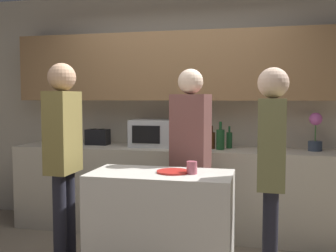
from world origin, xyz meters
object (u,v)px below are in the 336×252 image
bottle_2 (229,140)px  microwave (155,133)px  person_center (63,148)px  person_right (272,162)px  cup_0 (192,168)px  toaster (98,137)px  potted_plant (315,132)px  plate_on_island (173,172)px  bottle_0 (212,140)px  person_left (190,146)px  bottle_1 (220,139)px

bottle_2 → microwave: bearing=-178.2°
person_center → person_right: person_center is taller
cup_0 → person_right: 0.60m
toaster → microwave: bearing=-0.1°
potted_plant → cup_0: bearing=-129.6°
plate_on_island → cup_0: (0.15, -0.02, 0.04)m
bottle_0 → person_center: size_ratio=0.14×
microwave → bottle_2: (0.83, 0.03, -0.06)m
toaster → bottle_2: size_ratio=1.08×
microwave → person_left: size_ratio=0.30×
bottle_2 → cup_0: bottle_2 is taller
toaster → person_center: bearing=-79.5°
person_right → plate_on_island: bearing=88.2°
potted_plant → person_left: size_ratio=0.23×
bottle_1 → person_left: bearing=-108.8°
bottle_2 → plate_on_island: (-0.35, -1.30, -0.13)m
toaster → potted_plant: 2.40m
toaster → plate_on_island: size_ratio=1.00×
bottle_0 → bottle_1: 0.12m
bottle_2 → plate_on_island: size_ratio=0.92×
bottle_1 → potted_plant: bearing=7.5°
bottle_0 → bottle_2: bottle_0 is taller
bottle_2 → person_center: person_center is taller
microwave → cup_0: (0.64, -1.29, -0.14)m
microwave → bottle_0: bearing=-5.5°
microwave → bottle_2: microwave is taller
microwave → potted_plant: (1.71, 0.00, 0.05)m
toaster → bottle_2: (1.52, 0.02, 0.00)m
potted_plant → bottle_0: (-1.06, -0.06, -0.10)m
microwave → bottle_0: microwave is taller
toaster → person_left: size_ratio=0.15×
potted_plant → bottle_2: 0.89m
toaster → cup_0: (1.33, -1.29, -0.08)m
person_left → person_right: 0.91m
cup_0 → plate_on_island: bearing=173.0°
bottle_2 → person_right: person_right is taller
toaster → plate_on_island: bearing=-47.3°
bottle_0 → person_center: (-1.10, -1.22, 0.03)m
bottle_0 → bottle_1: (0.10, -0.06, 0.02)m
bottle_1 → bottle_2: (0.08, 0.15, -0.02)m
microwave → person_center: person_center is taller
person_left → bottle_2: bearing=-96.0°
toaster → bottle_1: bottle_1 is taller
plate_on_island → person_right: 0.76m
bottle_0 → bottle_2: 0.20m
person_right → toaster: bearing=58.2°
bottle_1 → plate_on_island: size_ratio=1.14×
cup_0 → person_left: 0.56m
person_right → bottle_0: bearing=27.7°
toaster → person_left: 1.44m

